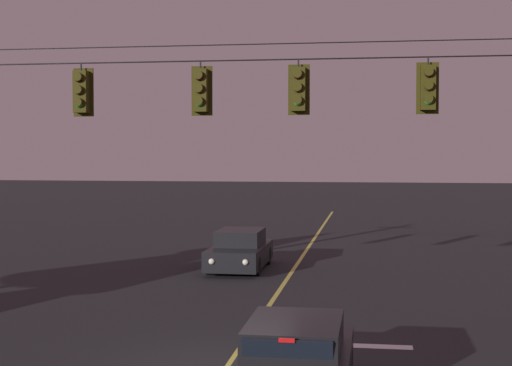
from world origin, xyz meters
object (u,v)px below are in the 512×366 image
traffic_light_left_inner (81,92)px  traffic_light_right_inner (298,89)px  car_waiting_near_lane (295,364)px  car_oncoming_lead (240,251)px  traffic_light_centre (200,90)px  traffic_light_rightmost (428,87)px

traffic_light_left_inner → traffic_light_right_inner: (5.03, 0.00, 0.00)m
car_waiting_near_lane → car_oncoming_lead: (-3.37, 14.08, -0.00)m
traffic_light_right_inner → car_oncoming_lead: size_ratio=0.28×
car_waiting_near_lane → car_oncoming_lead: bearing=103.4°
traffic_light_centre → traffic_light_rightmost: 5.01m
traffic_light_rightmost → car_waiting_near_lane: bearing=-118.2°
traffic_light_left_inner → traffic_light_centre: size_ratio=1.00×
car_waiting_near_lane → car_oncoming_lead: same height
traffic_light_centre → traffic_light_right_inner: size_ratio=1.00×
car_oncoming_lead → car_waiting_near_lane: bearing=-76.6°
traffic_light_left_inner → car_waiting_near_lane: 8.56m
traffic_light_centre → traffic_light_rightmost: (5.01, 0.00, 0.00)m
traffic_light_right_inner → car_oncoming_lead: 11.16m
traffic_light_left_inner → traffic_light_rightmost: bearing=0.0°
traffic_light_right_inner → car_waiting_near_lane: size_ratio=0.28×
traffic_light_right_inner → traffic_light_rightmost: (2.80, 0.00, 0.00)m
traffic_light_centre → car_oncoming_lead: bearing=94.6°
car_waiting_near_lane → traffic_light_right_inner: bearing=95.0°
car_oncoming_lead → traffic_light_left_inner: bearing=-102.1°
traffic_light_left_inner → traffic_light_rightmost: 7.83m
traffic_light_left_inner → traffic_light_rightmost: same height
traffic_light_centre → traffic_light_right_inner: bearing=0.0°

